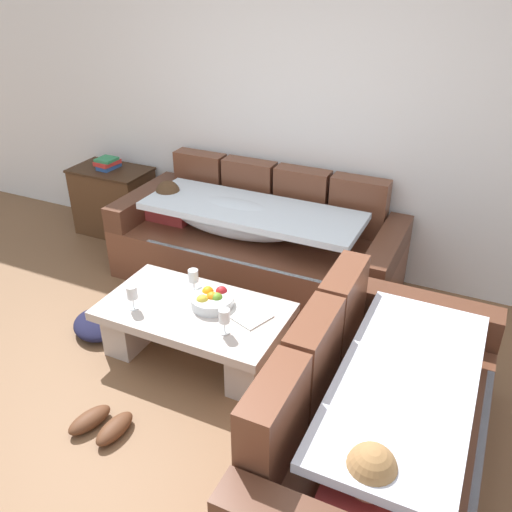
# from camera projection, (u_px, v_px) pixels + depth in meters

# --- Properties ---
(ground_plane) EXTENTS (14.00, 14.00, 0.00)m
(ground_plane) POSITION_uv_depth(u_px,v_px,m) (162.00, 416.00, 3.16)
(ground_plane) COLOR brown
(back_wall) EXTENTS (9.00, 0.10, 2.70)m
(back_wall) POSITION_uv_depth(u_px,v_px,m) (303.00, 104.00, 4.20)
(back_wall) COLOR white
(back_wall) RESTS_ON ground_plane
(couch_along_wall) EXTENTS (2.25, 0.92, 0.88)m
(couch_along_wall) POSITION_uv_depth(u_px,v_px,m) (253.00, 243.00, 4.35)
(couch_along_wall) COLOR brown
(couch_along_wall) RESTS_ON ground_plane
(couch_near_window) EXTENTS (0.92, 1.80, 0.88)m
(couch_near_window) POSITION_uv_depth(u_px,v_px,m) (378.00, 428.00, 2.65)
(couch_near_window) COLOR brown
(couch_near_window) RESTS_ON ground_plane
(coffee_table) EXTENTS (1.20, 0.68, 0.38)m
(coffee_table) POSITION_uv_depth(u_px,v_px,m) (195.00, 326.00, 3.54)
(coffee_table) COLOR #BBB0A9
(coffee_table) RESTS_ON ground_plane
(fruit_bowl) EXTENTS (0.28, 0.28, 0.10)m
(fruit_bowl) POSITION_uv_depth(u_px,v_px,m) (212.00, 299.00, 3.47)
(fruit_bowl) COLOR silver
(fruit_bowl) RESTS_ON coffee_table
(wine_glass_near_left) EXTENTS (0.07, 0.07, 0.17)m
(wine_glass_near_left) POSITION_uv_depth(u_px,v_px,m) (132.00, 293.00, 3.41)
(wine_glass_near_left) COLOR silver
(wine_glass_near_left) RESTS_ON coffee_table
(wine_glass_near_right) EXTENTS (0.07, 0.07, 0.17)m
(wine_glass_near_right) POSITION_uv_depth(u_px,v_px,m) (224.00, 317.00, 3.18)
(wine_glass_near_right) COLOR silver
(wine_glass_near_right) RESTS_ON coffee_table
(wine_glass_far_back) EXTENTS (0.07, 0.07, 0.17)m
(wine_glass_far_back) POSITION_uv_depth(u_px,v_px,m) (193.00, 277.00, 3.58)
(wine_glass_far_back) COLOR silver
(wine_glass_far_back) RESTS_ON coffee_table
(open_magazine) EXTENTS (0.34, 0.30, 0.01)m
(open_magazine) POSITION_uv_depth(u_px,v_px,m) (247.00, 314.00, 3.40)
(open_magazine) COLOR white
(open_magazine) RESTS_ON coffee_table
(side_cabinet) EXTENTS (0.72, 0.44, 0.64)m
(side_cabinet) POSITION_uv_depth(u_px,v_px,m) (114.00, 201.00, 5.12)
(side_cabinet) COLOR #50321D
(side_cabinet) RESTS_ON ground_plane
(book_stack_on_cabinet) EXTENTS (0.18, 0.23, 0.10)m
(book_stack_on_cabinet) POSITION_uv_depth(u_px,v_px,m) (108.00, 163.00, 4.95)
(book_stack_on_cabinet) COLOR #2D569E
(book_stack_on_cabinet) RESTS_ON side_cabinet
(pair_of_shoes) EXTENTS (0.33, 0.29, 0.09)m
(pair_of_shoes) POSITION_uv_depth(u_px,v_px,m) (102.00, 424.00, 3.05)
(pair_of_shoes) COLOR #59331E
(pair_of_shoes) RESTS_ON ground_plane
(crumpled_garment) EXTENTS (0.51, 0.49, 0.12)m
(crumpled_garment) POSITION_uv_depth(u_px,v_px,m) (97.00, 325.00, 3.84)
(crumpled_garment) COLOR #191933
(crumpled_garment) RESTS_ON ground_plane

